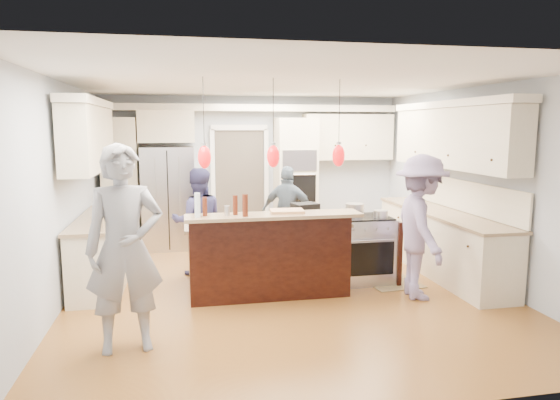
# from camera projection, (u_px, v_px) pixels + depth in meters

# --- Properties ---
(ground_plane) EXTENTS (6.00, 6.00, 0.00)m
(ground_plane) POSITION_uv_depth(u_px,v_px,m) (285.00, 289.00, 6.65)
(ground_plane) COLOR #9F6D2B
(ground_plane) RESTS_ON ground
(room_shell) EXTENTS (5.54, 6.04, 2.72)m
(room_shell) POSITION_uv_depth(u_px,v_px,m) (285.00, 152.00, 6.39)
(room_shell) COLOR #B2BCC6
(room_shell) RESTS_ON ground
(refrigerator) EXTENTS (0.90, 0.70, 1.80)m
(refrigerator) POSITION_uv_depth(u_px,v_px,m) (169.00, 198.00, 8.79)
(refrigerator) COLOR #B7B7BC
(refrigerator) RESTS_ON ground
(oven_column) EXTENTS (0.72, 0.69, 2.30)m
(oven_column) POSITION_uv_depth(u_px,v_px,m) (295.00, 181.00, 9.22)
(oven_column) COLOR beige
(oven_column) RESTS_ON ground
(back_upper_cabinets) EXTENTS (5.30, 0.61, 2.54)m
(back_upper_cabinets) POSITION_uv_depth(u_px,v_px,m) (213.00, 153.00, 8.95)
(back_upper_cabinets) COLOR beige
(back_upper_cabinets) RESTS_ON ground
(right_counter_run) EXTENTS (0.64, 3.10, 2.51)m
(right_counter_run) POSITION_uv_depth(u_px,v_px,m) (445.00, 202.00, 7.26)
(right_counter_run) COLOR beige
(right_counter_run) RESTS_ON ground
(left_cabinets) EXTENTS (0.64, 2.30, 2.51)m
(left_cabinets) POSITION_uv_depth(u_px,v_px,m) (98.00, 207.00, 6.81)
(left_cabinets) COLOR beige
(left_cabinets) RESTS_ON ground
(kitchen_island) EXTENTS (2.10, 1.46, 1.12)m
(kitchen_island) POSITION_uv_depth(u_px,v_px,m) (266.00, 253.00, 6.61)
(kitchen_island) COLOR black
(kitchen_island) RESTS_ON ground
(island_range) EXTENTS (0.82, 0.71, 0.92)m
(island_range) POSITION_uv_depth(u_px,v_px,m) (364.00, 249.00, 6.95)
(island_range) COLOR #B7B7BC
(island_range) RESTS_ON ground
(pendant_lights) EXTENTS (1.75, 0.15, 1.03)m
(pendant_lights) POSITION_uv_depth(u_px,v_px,m) (273.00, 156.00, 5.85)
(pendant_lights) COLOR black
(pendant_lights) RESTS_ON ground
(person_bar_end) EXTENTS (0.79, 0.57, 1.99)m
(person_bar_end) POSITION_uv_depth(u_px,v_px,m) (125.00, 249.00, 4.72)
(person_bar_end) COLOR gray
(person_bar_end) RESTS_ON ground
(person_far_left) EXTENTS (0.77, 0.61, 1.56)m
(person_far_left) POSITION_uv_depth(u_px,v_px,m) (198.00, 222.00, 7.23)
(person_far_left) COLOR navy
(person_far_left) RESTS_ON ground
(person_far_right) EXTENTS (0.96, 0.72, 1.51)m
(person_far_right) POSITION_uv_depth(u_px,v_px,m) (288.00, 212.00, 8.17)
(person_far_right) COLOR #4E5F6E
(person_far_right) RESTS_ON ground
(person_range_side) EXTENTS (0.85, 1.26, 1.81)m
(person_range_side) POSITION_uv_depth(u_px,v_px,m) (421.00, 227.00, 6.22)
(person_range_side) COLOR gray
(person_range_side) RESTS_ON ground
(floor_rug) EXTENTS (0.78, 1.07, 0.01)m
(floor_rug) POSITION_uv_depth(u_px,v_px,m) (386.00, 279.00, 7.06)
(floor_rug) COLOR olive
(floor_rug) RESTS_ON ground
(water_bottle) EXTENTS (0.07, 0.07, 0.28)m
(water_bottle) POSITION_uv_depth(u_px,v_px,m) (197.00, 205.00, 5.66)
(water_bottle) COLOR silver
(water_bottle) RESTS_ON kitchen_island
(beer_bottle_a) EXTENTS (0.06, 0.06, 0.22)m
(beer_bottle_a) POSITION_uv_depth(u_px,v_px,m) (205.00, 207.00, 5.76)
(beer_bottle_a) COLOR #471A0C
(beer_bottle_a) RESTS_ON kitchen_island
(beer_bottle_b) EXTENTS (0.08, 0.08, 0.26)m
(beer_bottle_b) POSITION_uv_depth(u_px,v_px,m) (245.00, 205.00, 5.72)
(beer_bottle_b) COLOR #471A0C
(beer_bottle_b) RESTS_ON kitchen_island
(beer_bottle_c) EXTENTS (0.07, 0.07, 0.23)m
(beer_bottle_c) POSITION_uv_depth(u_px,v_px,m) (235.00, 205.00, 5.84)
(beer_bottle_c) COLOR #471A0C
(beer_bottle_c) RESTS_ON kitchen_island
(drink_can) EXTENTS (0.07, 0.07, 0.12)m
(drink_can) POSITION_uv_depth(u_px,v_px,m) (227.00, 211.00, 5.78)
(drink_can) COLOR #B7B7BC
(drink_can) RESTS_ON kitchen_island
(cutting_board) EXTENTS (0.42, 0.32, 0.03)m
(cutting_board) POSITION_uv_depth(u_px,v_px,m) (287.00, 211.00, 6.02)
(cutting_board) COLOR tan
(cutting_board) RESTS_ON kitchen_island
(pot_large) EXTENTS (0.26, 0.26, 0.15)m
(pot_large) POSITION_uv_depth(u_px,v_px,m) (355.00, 209.00, 7.04)
(pot_large) COLOR #B7B7BC
(pot_large) RESTS_ON island_range
(pot_small) EXTENTS (0.20, 0.20, 0.10)m
(pot_small) POSITION_uv_depth(u_px,v_px,m) (381.00, 214.00, 6.78)
(pot_small) COLOR #B7B7BC
(pot_small) RESTS_ON island_range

